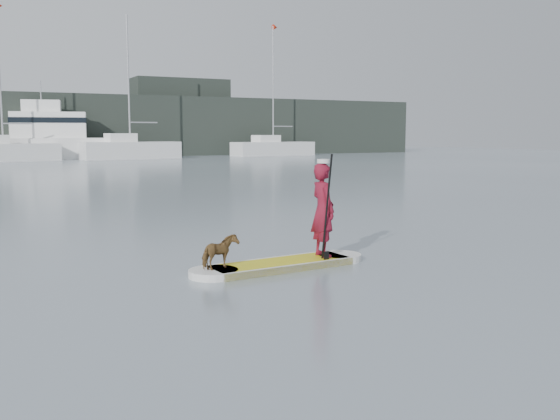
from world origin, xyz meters
name	(u,v)px	position (x,y,z in m)	size (l,w,h in m)	color
ground	(158,261)	(0.00, 0.00, 0.00)	(140.00, 140.00, 0.00)	slate
paddleboard	(280,265)	(1.69, -1.56, 0.06)	(3.29, 0.99, 0.12)	gold
paddler	(323,210)	(2.57, -1.49, 0.94)	(0.60, 0.39, 1.65)	maroon
white_cap	(323,161)	(2.57, -1.49, 1.80)	(0.22, 0.22, 0.07)	silver
dog	(220,252)	(0.56, -1.65, 0.39)	(0.29, 0.64, 0.54)	brown
paddle	(327,221)	(2.47, -1.78, 0.80)	(0.10, 0.30, 2.00)	black
sailboat_d	(3,150)	(-0.09, 45.07, 0.91)	(8.89, 3.79, 12.70)	white
sailboat_e	(130,149)	(10.33, 45.17, 0.90)	(8.92, 3.71, 12.57)	white
sailboat_f	(273,147)	(25.43, 46.82, 0.89)	(9.03, 3.66, 13.15)	white
motor_yacht_a	(57,137)	(4.58, 48.05, 1.92)	(11.87, 5.60, 6.85)	white
shore_building_east	(181,117)	(18.00, 54.00, 4.00)	(10.00, 4.00, 8.00)	#202924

